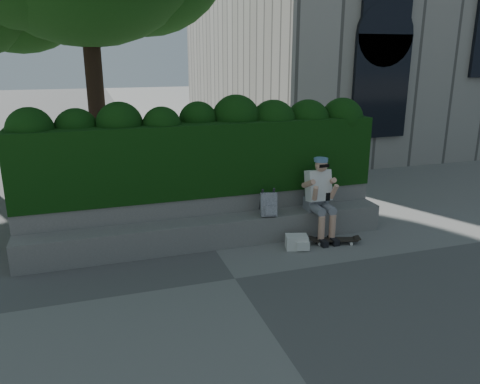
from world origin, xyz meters
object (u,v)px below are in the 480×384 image
object	(u,v)px
skateboard	(335,240)
backpack_ground	(297,242)
person	(320,195)
backpack_plaid	(269,204)

from	to	relation	value
skateboard	backpack_ground	distance (m)	0.69
skateboard	person	bearing A→B (deg)	124.27
skateboard	backpack_plaid	world-z (taller)	backpack_plaid
backpack_ground	backpack_plaid	bearing A→B (deg)	141.12
person	skateboard	xyz separation A→B (m)	(0.12, -0.37, -0.69)
skateboard	backpack_ground	xyz separation A→B (m)	(-0.69, 0.01, 0.05)
backpack_plaid	backpack_ground	bearing A→B (deg)	-40.90
person	skateboard	size ratio (longest dim) A/B	1.79
person	backpack_plaid	size ratio (longest dim) A/B	3.53
skateboard	backpack_plaid	size ratio (longest dim) A/B	1.97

